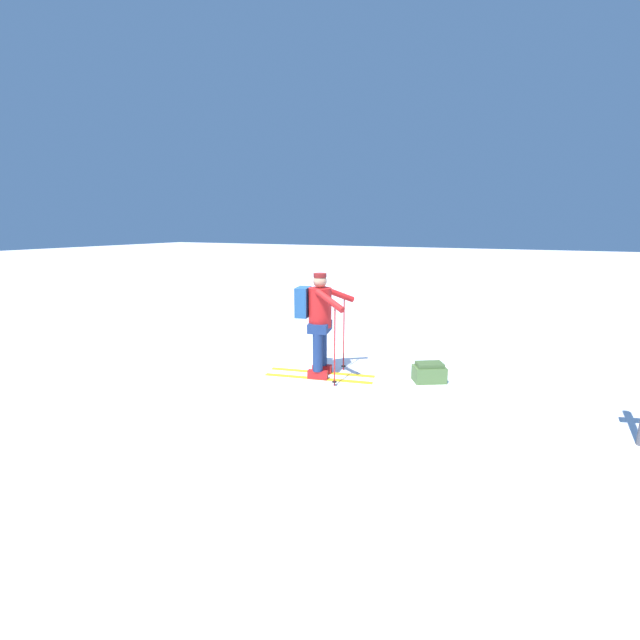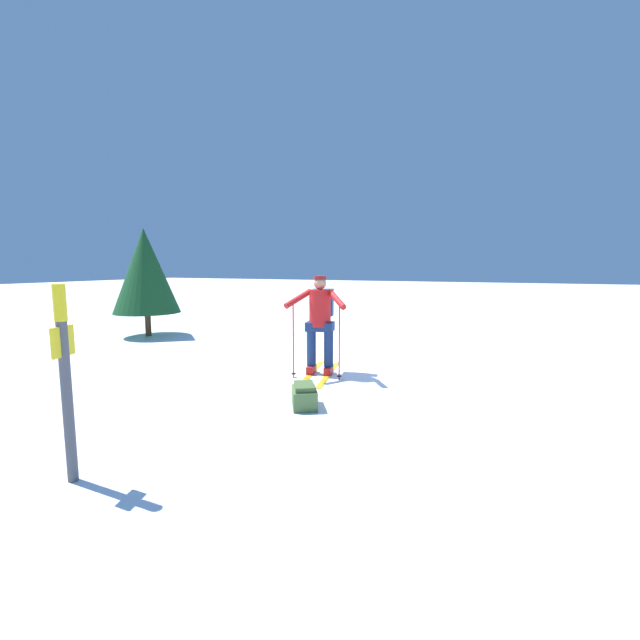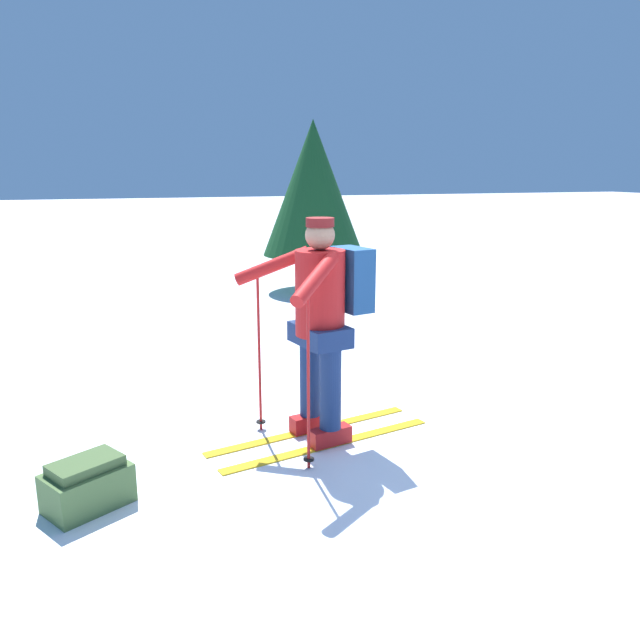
% 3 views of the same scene
% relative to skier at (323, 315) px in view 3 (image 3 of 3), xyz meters
% --- Properties ---
extents(ground_plane, '(80.00, 80.00, 0.00)m').
position_rel_skier_xyz_m(ground_plane, '(0.14, -0.29, -0.91)').
color(ground_plane, white).
extents(skier, '(0.95, 1.70, 1.58)m').
position_rel_skier_xyz_m(skier, '(0.00, 0.00, 0.00)').
color(skier, gold).
rests_on(skier, ground_plane).
extents(dropped_backpack, '(0.48, 0.54, 0.29)m').
position_rel_skier_xyz_m(dropped_backpack, '(-0.48, 1.59, -0.78)').
color(dropped_backpack, '#4C6B38').
rests_on(dropped_backpack, ground_plane).
extents(pine_tree, '(1.58, 1.58, 2.64)m').
position_rel_skier_xyz_m(pine_tree, '(5.40, -1.69, 0.69)').
color(pine_tree, '#4C331E').
rests_on(pine_tree, ground_plane).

